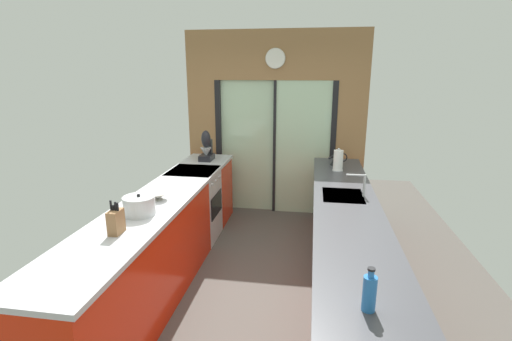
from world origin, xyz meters
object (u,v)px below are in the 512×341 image
Objects in this scene: mixing_bowl at (158,196)px; stock_pot at (139,206)px; knife_block at (116,221)px; kettle at (337,158)px; oven_range at (195,205)px; stand_mixer at (207,149)px; paper_towel_roll at (338,161)px; soap_bottle at (369,292)px.

stock_pot is at bearing -90.00° from mixing_bowl.
kettle is at bearing 53.92° from knife_block.
oven_range is at bearing 90.70° from stock_pot.
stand_mixer is 2.07m from stock_pot.
kettle is at bearing -0.26° from stand_mixer.
stock_pot is at bearing -130.92° from kettle.
stand_mixer is 1.68× the size of kettle.
knife_block is (0.02, -1.89, 0.56)m from oven_range.
paper_towel_roll is at bearing 44.75° from stock_pot.
kettle reaches higher than mixing_bowl.
oven_range is at bearing 90.94° from mixing_bowl.
stand_mixer reaches higher than oven_range.
stock_pot is (0.02, -1.50, 0.55)m from oven_range.
soap_bottle is (1.78, -3.13, -0.06)m from stand_mixer.
knife_block is at bearing -90.00° from mixing_bowl.
paper_towel_roll is at bearing 37.83° from mixing_bowl.
stand_mixer is at bearing 90.00° from stock_pot.
mixing_bowl is 0.86× the size of soap_bottle.
oven_range is 3.33× the size of stock_pot.
soap_bottle is 2.83m from paper_towel_roll.
kettle is (1.78, -0.01, -0.06)m from stand_mixer.
knife_block reaches higher than stock_pot.
stock_pot is (0.00, 0.39, -0.01)m from knife_block.
mixing_bowl is at bearing 140.87° from soap_bottle.
knife_block is 1.09× the size of soap_bottle.
stand_mixer reaches higher than paper_towel_roll.
stand_mixer reaches higher than soap_bottle.
knife_block is 0.39m from stock_pot.
mixing_bowl is at bearing -142.17° from paper_towel_roll.
paper_towel_roll reaches higher than mixing_bowl.
knife_block is at bearing -90.00° from stock_pot.
stock_pot is at bearing 149.08° from soap_bottle.
paper_towel_roll reaches higher than knife_block.
stock_pot is 2.72m from kettle.
stand_mixer reaches higher than stock_pot.
stand_mixer is 1.78m from kettle.
stand_mixer reaches higher than knife_block.
kettle is (1.78, 2.06, 0.01)m from stock_pot.
kettle is (1.78, 2.45, -0.00)m from knife_block.
knife_block reaches higher than oven_range.
soap_bottle reaches higher than mixing_bowl.
mixing_bowl is 0.72× the size of paper_towel_roll.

